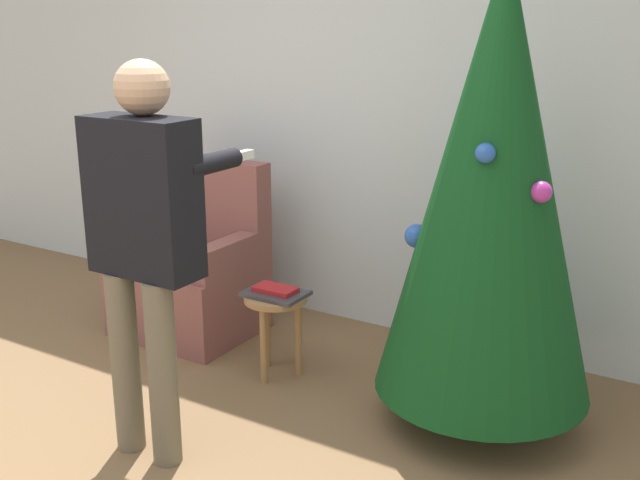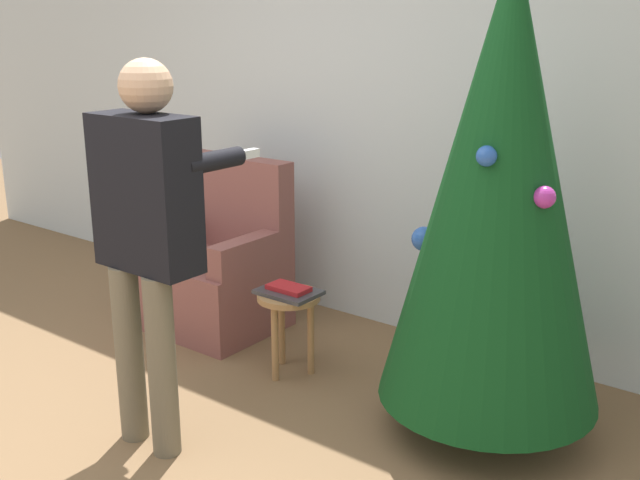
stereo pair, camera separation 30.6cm
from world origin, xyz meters
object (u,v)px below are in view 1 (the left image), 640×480
Objects in this scene: side_stool at (276,311)px; person_standing at (144,227)px; christmas_tree at (493,181)px; armchair at (194,274)px.

person_standing is at bearing -92.51° from side_stool.
person_standing is (-1.10, -0.93, -0.14)m from christmas_tree.
christmas_tree reaches higher than person_standing.
person_standing is 1.06m from side_stool.
christmas_tree is 2.09× the size of armchair.
christmas_tree is at bearing -5.22° from armchair.
christmas_tree reaches higher than armchair.
person_standing is at bearing -139.83° from christmas_tree.
side_stool is at bearing -18.30° from armchair.
person_standing is (0.72, -1.10, 0.65)m from armchair.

